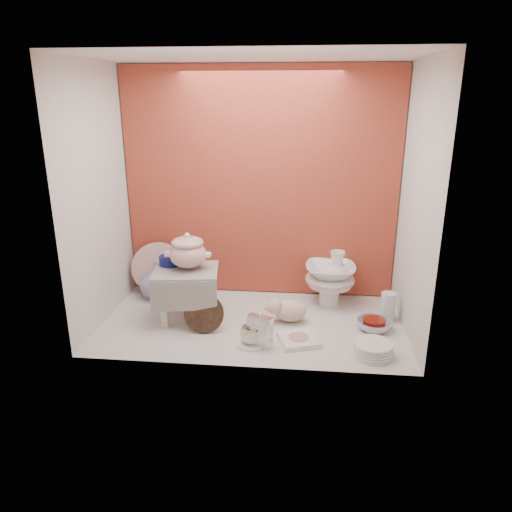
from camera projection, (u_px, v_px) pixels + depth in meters
The scene contains 17 objects.
ground at pixel (252, 322), 2.90m from camera, with size 1.80×1.80×0.00m, color silver.
niche_shell at pixel (255, 164), 2.78m from camera, with size 1.86×1.03×1.53m.
step_stool at pixel (187, 295), 2.90m from camera, with size 0.38×0.33×0.32m, color silver, non-canonical shape.
soup_tureen at pixel (188, 251), 2.84m from camera, with size 0.26×0.26×0.22m, color white, non-canonical shape.
cobalt_bowl at pixel (171, 260), 2.94m from camera, with size 0.14×0.14×0.05m, color #0A1352.
floral_platter at pixel (159, 268), 3.28m from camera, with size 0.36×0.07×0.36m, color white, non-canonical shape.
blue_white_vase at pixel (157, 280), 3.24m from camera, with size 0.23×0.23×0.24m, color silver.
lacquer_tray at pixel (204, 314), 2.76m from camera, with size 0.23×0.08×0.22m, color black, non-canonical shape.
mantel_clock at pixel (260, 330), 2.60m from camera, with size 0.14×0.05×0.20m, color silver.
plush_pig at pixel (290, 310), 2.89m from camera, with size 0.25×0.17×0.15m, color beige.
teacup_saucer at pixel (251, 343), 2.65m from camera, with size 0.17×0.17×0.01m, color white.
gold_rim_teacup at pixel (251, 335), 2.63m from camera, with size 0.12×0.12×0.09m, color white.
lattice_dish at pixel (299, 339), 2.67m from camera, with size 0.21×0.21×0.03m, color white.
dinner_plate_stack at pixel (373, 349), 2.52m from camera, with size 0.22×0.22×0.07m, color white.
crystal_bowl at pixel (374, 325), 2.80m from camera, with size 0.20×0.20×0.06m, color silver.
clear_glass_vase at pixel (388, 307), 2.91m from camera, with size 0.09×0.09×0.18m, color silver.
porcelain_tower at pixel (330, 278), 3.11m from camera, with size 0.32×0.32×0.37m, color white, non-canonical shape.
Camera 1 is at (0.29, -2.61, 1.31)m, focal length 33.58 mm.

